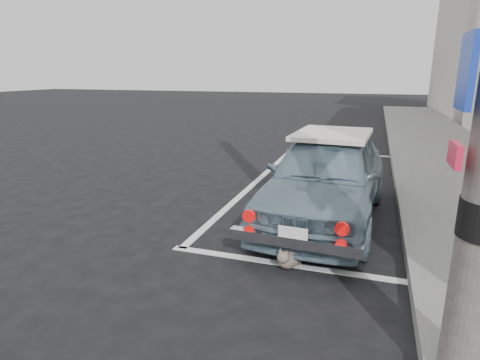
% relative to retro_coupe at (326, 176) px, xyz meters
% --- Properties ---
extents(ground, '(80.00, 80.00, 0.00)m').
position_rel_retro_coupe_xyz_m(ground, '(-0.69, -1.23, -0.67)').
color(ground, black).
rests_on(ground, ground).
extents(pline_rear, '(3.00, 0.12, 0.01)m').
position_rel_retro_coupe_xyz_m(pline_rear, '(-0.19, -1.73, -0.67)').
color(pline_rear, silver).
rests_on(pline_rear, ground).
extents(pline_front, '(3.00, 0.12, 0.01)m').
position_rel_retro_coupe_xyz_m(pline_front, '(-0.19, 5.27, -0.67)').
color(pline_front, silver).
rests_on(pline_front, ground).
extents(pline_side, '(0.12, 7.00, 0.01)m').
position_rel_retro_coupe_xyz_m(pline_side, '(-1.59, 1.77, -0.67)').
color(pline_side, silver).
rests_on(pline_side, ground).
extents(retro_coupe, '(1.81, 4.00, 1.33)m').
position_rel_retro_coupe_xyz_m(retro_coupe, '(0.00, 0.00, 0.00)').
color(retro_coupe, slate).
rests_on(retro_coupe, ground).
extents(cat, '(0.32, 0.52, 0.29)m').
position_rel_retro_coupe_xyz_m(cat, '(-0.18, -1.79, -0.54)').
color(cat, '#6B5E51').
rests_on(cat, ground).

